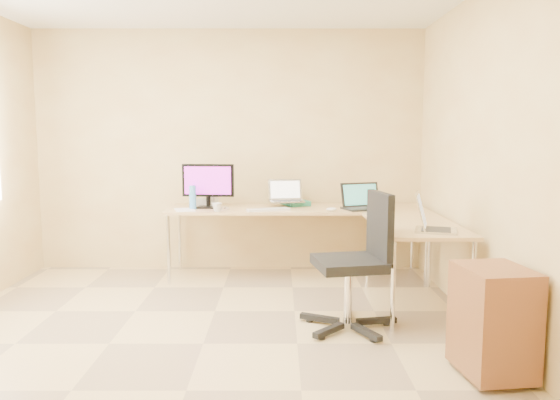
{
  "coord_description": "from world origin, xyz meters",
  "views": [
    {
      "loc": [
        0.54,
        -3.76,
        1.49
      ],
      "look_at": [
        0.55,
        1.1,
        0.9
      ],
      "focal_mm": 35.24,
      "sensor_mm": 36.0,
      "label": 1
    }
  ],
  "objects_px": {
    "desk_return": "(414,265)",
    "mug": "(217,207)",
    "laptop_center": "(287,191)",
    "office_chair": "(349,265)",
    "monitor": "(208,186)",
    "keyboard": "(268,210)",
    "desk_fan": "(214,192)",
    "desk_main": "(297,242)",
    "water_bottle": "(193,197)",
    "laptop_return": "(437,216)",
    "cabinet": "(493,320)",
    "laptop_black": "(365,196)"
  },
  "relations": [
    {
      "from": "laptop_return",
      "to": "laptop_center",
      "type": "bearing_deg",
      "value": 54.88
    },
    {
      "from": "laptop_center",
      "to": "office_chair",
      "type": "distance_m",
      "value": 1.71
    },
    {
      "from": "laptop_black",
      "to": "desk_main",
      "type": "bearing_deg",
      "value": 149.27
    },
    {
      "from": "laptop_center",
      "to": "desk_fan",
      "type": "relative_size",
      "value": 1.13
    },
    {
      "from": "laptop_center",
      "to": "desk_main",
      "type": "bearing_deg",
      "value": -43.17
    },
    {
      "from": "monitor",
      "to": "cabinet",
      "type": "bearing_deg",
      "value": -43.61
    },
    {
      "from": "water_bottle",
      "to": "cabinet",
      "type": "bearing_deg",
      "value": -46.13
    },
    {
      "from": "keyboard",
      "to": "water_bottle",
      "type": "height_order",
      "value": "water_bottle"
    },
    {
      "from": "keyboard",
      "to": "laptop_return",
      "type": "bearing_deg",
      "value": -58.88
    },
    {
      "from": "desk_main",
      "to": "cabinet",
      "type": "relative_size",
      "value": 4.05
    },
    {
      "from": "desk_return",
      "to": "mug",
      "type": "relative_size",
      "value": 14.07
    },
    {
      "from": "laptop_black",
      "to": "laptop_return",
      "type": "height_order",
      "value": "laptop_black"
    },
    {
      "from": "desk_return",
      "to": "monitor",
      "type": "relative_size",
      "value": 2.44
    },
    {
      "from": "laptop_return",
      "to": "cabinet",
      "type": "height_order",
      "value": "laptop_return"
    },
    {
      "from": "monitor",
      "to": "mug",
      "type": "bearing_deg",
      "value": -60.41
    },
    {
      "from": "monitor",
      "to": "mug",
      "type": "relative_size",
      "value": 5.76
    },
    {
      "from": "desk_fan",
      "to": "laptop_return",
      "type": "height_order",
      "value": "desk_fan"
    },
    {
      "from": "monitor",
      "to": "keyboard",
      "type": "height_order",
      "value": "monitor"
    },
    {
      "from": "desk_main",
      "to": "laptop_black",
      "type": "height_order",
      "value": "laptop_black"
    },
    {
      "from": "laptop_center",
      "to": "office_chair",
      "type": "relative_size",
      "value": 0.33
    },
    {
      "from": "laptop_black",
      "to": "mug",
      "type": "xyz_separation_m",
      "value": [
        -1.47,
        -0.17,
        -0.09
      ]
    },
    {
      "from": "laptop_black",
      "to": "mug",
      "type": "bearing_deg",
      "value": 166.43
    },
    {
      "from": "water_bottle",
      "to": "laptop_return",
      "type": "height_order",
      "value": "laptop_return"
    },
    {
      "from": "desk_return",
      "to": "cabinet",
      "type": "xyz_separation_m",
      "value": [
        0.15,
        -1.38,
        -0.01
      ]
    },
    {
      "from": "desk_return",
      "to": "cabinet",
      "type": "height_order",
      "value": "desk_return"
    },
    {
      "from": "laptop_center",
      "to": "office_chair",
      "type": "height_order",
      "value": "office_chair"
    },
    {
      "from": "desk_return",
      "to": "laptop_return",
      "type": "relative_size",
      "value": 3.52
    },
    {
      "from": "desk_main",
      "to": "monitor",
      "type": "height_order",
      "value": "monitor"
    },
    {
      "from": "office_chair",
      "to": "laptop_center",
      "type": "bearing_deg",
      "value": 95.22
    },
    {
      "from": "laptop_return",
      "to": "office_chair",
      "type": "relative_size",
      "value": 0.35
    },
    {
      "from": "desk_main",
      "to": "desk_return",
      "type": "height_order",
      "value": "same"
    },
    {
      "from": "laptop_center",
      "to": "keyboard",
      "type": "xyz_separation_m",
      "value": [
        -0.18,
        -0.29,
        -0.16
      ]
    },
    {
      "from": "desk_main",
      "to": "desk_fan",
      "type": "bearing_deg",
      "value": 175.0
    },
    {
      "from": "water_bottle",
      "to": "cabinet",
      "type": "xyz_separation_m",
      "value": [
        2.18,
        -2.27,
        -0.49
      ]
    },
    {
      "from": "cabinet",
      "to": "desk_main",
      "type": "bearing_deg",
      "value": 107.82
    },
    {
      "from": "mug",
      "to": "office_chair",
      "type": "xyz_separation_m",
      "value": [
        1.14,
        -1.23,
        -0.27
      ]
    },
    {
      "from": "keyboard",
      "to": "desk_fan",
      "type": "relative_size",
      "value": 1.36
    },
    {
      "from": "laptop_center",
      "to": "office_chair",
      "type": "bearing_deg",
      "value": -83.85
    },
    {
      "from": "laptop_return",
      "to": "desk_return",
      "type": "bearing_deg",
      "value": 26.79
    },
    {
      "from": "desk_main",
      "to": "monitor",
      "type": "bearing_deg",
      "value": -178.11
    },
    {
      "from": "laptop_center",
      "to": "mug",
      "type": "distance_m",
      "value": 0.79
    },
    {
      "from": "desk_main",
      "to": "water_bottle",
      "type": "relative_size",
      "value": 11.01
    },
    {
      "from": "water_bottle",
      "to": "keyboard",
      "type": "bearing_deg",
      "value": -8.19
    },
    {
      "from": "monitor",
      "to": "cabinet",
      "type": "height_order",
      "value": "monitor"
    },
    {
      "from": "laptop_return",
      "to": "office_chair",
      "type": "height_order",
      "value": "office_chair"
    },
    {
      "from": "office_chair",
      "to": "cabinet",
      "type": "xyz_separation_m",
      "value": [
        0.78,
        -0.85,
        -0.14
      ]
    },
    {
      "from": "water_bottle",
      "to": "desk_fan",
      "type": "relative_size",
      "value": 0.77
    },
    {
      "from": "desk_main",
      "to": "mug",
      "type": "height_order",
      "value": "mug"
    },
    {
      "from": "desk_fan",
      "to": "laptop_center",
      "type": "bearing_deg",
      "value": 20.43
    },
    {
      "from": "desk_main",
      "to": "office_chair",
      "type": "xyz_separation_m",
      "value": [
        0.35,
        -1.53,
        0.14
      ]
    }
  ]
}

